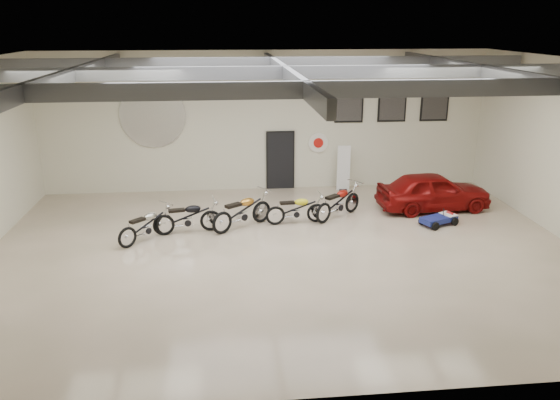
{
  "coord_description": "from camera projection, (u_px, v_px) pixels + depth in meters",
  "views": [
    {
      "loc": [
        -1.51,
        -13.45,
        5.94
      ],
      "look_at": [
        0.0,
        1.2,
        1.1
      ],
      "focal_mm": 35.0,
      "sensor_mm": 36.0,
      "label": 1
    }
  ],
  "objects": [
    {
      "name": "back_wall",
      "position": [
        266.0,
        122.0,
        19.6
      ],
      "size": [
        16.0,
        0.02,
        5.0
      ],
      "primitive_type": "cube",
      "color": "beige",
      "rests_on": "floor"
    },
    {
      "name": "poster_left",
      "position": [
        349.0,
        104.0,
        19.67
      ],
      "size": [
        1.05,
        0.08,
        1.35
      ],
      "primitive_type": null,
      "color": "black",
      "rests_on": "back_wall"
    },
    {
      "name": "motorcycle_silver",
      "position": [
        146.0,
        225.0,
        15.36
      ],
      "size": [
        1.71,
        1.72,
        0.96
      ],
      "primitive_type": null,
      "rotation": [
        0.0,
        0.0,
        0.79
      ],
      "color": "silver",
      "rests_on": "floor"
    },
    {
      "name": "logo_plaque",
      "position": [
        153.0,
        115.0,
        19.07
      ],
      "size": [
        2.3,
        0.06,
        1.16
      ],
      "primitive_type": null,
      "color": "silver",
      "rests_on": "back_wall"
    },
    {
      "name": "oil_sign",
      "position": [
        318.0,
        143.0,
        19.99
      ],
      "size": [
        0.72,
        0.1,
        0.72
      ],
      "primitive_type": null,
      "color": "white",
      "rests_on": "back_wall"
    },
    {
      "name": "poster_right",
      "position": [
        435.0,
        103.0,
        19.98
      ],
      "size": [
        1.05,
        0.08,
        1.35
      ],
      "primitive_type": null,
      "color": "black",
      "rests_on": "back_wall"
    },
    {
      "name": "motorcycle_yellow",
      "position": [
        296.0,
        209.0,
        16.68
      ],
      "size": [
        1.89,
        0.74,
        0.96
      ],
      "primitive_type": null,
      "rotation": [
        0.0,
        0.0,
        0.1
      ],
      "color": "silver",
      "rests_on": "floor"
    },
    {
      "name": "poster_mid",
      "position": [
        392.0,
        103.0,
        19.83
      ],
      "size": [
        1.05,
        0.08,
        1.35
      ],
      "primitive_type": null,
      "color": "black",
      "rests_on": "back_wall"
    },
    {
      "name": "floor",
      "position": [
        285.0,
        252.0,
        14.71
      ],
      "size": [
        16.0,
        12.0,
        0.01
      ],
      "primitive_type": "cube",
      "color": "#C5AC96",
      "rests_on": "ground"
    },
    {
      "name": "door",
      "position": [
        280.0,
        161.0,
        20.06
      ],
      "size": [
        0.92,
        0.08,
        2.1
      ],
      "primitive_type": "cube",
      "color": "black",
      "rests_on": "back_wall"
    },
    {
      "name": "motorcycle_red",
      "position": [
        338.0,
        202.0,
        17.17
      ],
      "size": [
        1.98,
        1.78,
        1.06
      ],
      "primitive_type": null,
      "rotation": [
        0.0,
        0.0,
        0.68
      ],
      "color": "silver",
      "rests_on": "floor"
    },
    {
      "name": "go_kart",
      "position": [
        442.0,
        216.0,
        16.67
      ],
      "size": [
        1.57,
        1.16,
        0.52
      ],
      "primitive_type": null,
      "rotation": [
        0.0,
        0.0,
        0.41
      ],
      "color": "navy",
      "rests_on": "floor"
    },
    {
      "name": "vintage_car",
      "position": [
        433.0,
        191.0,
        17.9
      ],
      "size": [
        1.75,
        3.79,
        1.26
      ],
      "primitive_type": "imported",
      "rotation": [
        0.0,
        0.0,
        1.64
      ],
      "color": "maroon",
      "rests_on": "floor"
    },
    {
      "name": "ceiling_beams",
      "position": [
        285.0,
        73.0,
        13.23
      ],
      "size": [
        15.8,
        11.8,
        0.32
      ],
      "primitive_type": null,
      "color": "#5C5D64",
      "rests_on": "ceiling"
    },
    {
      "name": "ceiling",
      "position": [
        285.0,
        62.0,
        13.15
      ],
      "size": [
        16.0,
        12.0,
        0.01
      ],
      "primitive_type": "cube",
      "color": "gray",
      "rests_on": "back_wall"
    },
    {
      "name": "motorcycle_gold",
      "position": [
        242.0,
        211.0,
        16.3
      ],
      "size": [
        2.1,
        1.74,
        1.09
      ],
      "primitive_type": null,
      "rotation": [
        0.0,
        0.0,
        0.61
      ],
      "color": "silver",
      "rests_on": "floor"
    },
    {
      "name": "banner_stand",
      "position": [
        344.0,
        167.0,
        19.91
      ],
      "size": [
        0.48,
        0.22,
        1.74
      ],
      "primitive_type": null,
      "rotation": [
        0.0,
        0.0,
        -0.07
      ],
      "color": "white",
      "rests_on": "floor"
    },
    {
      "name": "motorcycle_black",
      "position": [
        187.0,
        217.0,
        15.92
      ],
      "size": [
        2.03,
        0.94,
        1.02
      ],
      "primitive_type": null,
      "rotation": [
        0.0,
        0.0,
        0.18
      ],
      "color": "silver",
      "rests_on": "floor"
    }
  ]
}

